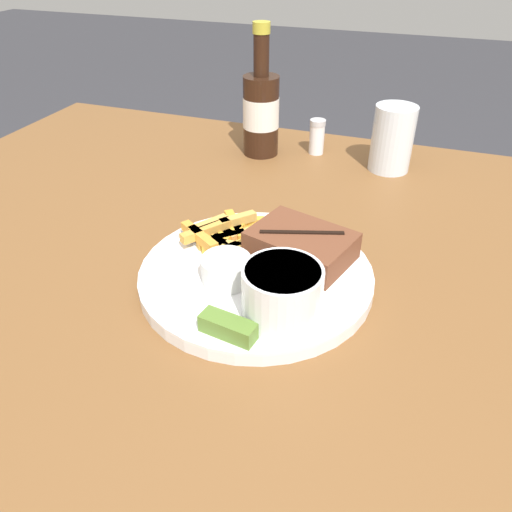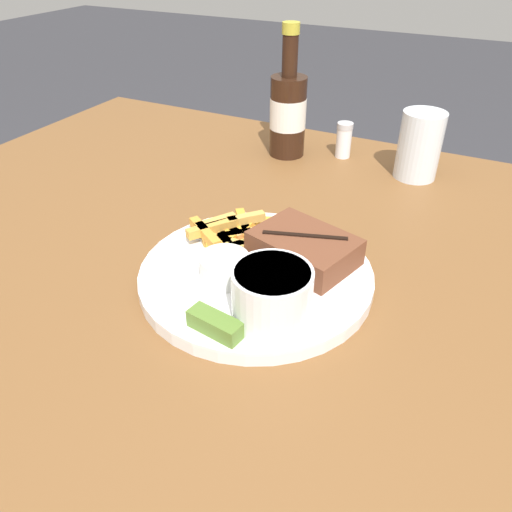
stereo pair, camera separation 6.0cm
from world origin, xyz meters
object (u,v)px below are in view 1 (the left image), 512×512
Objects in this scene: dipping_sauce_cup at (226,269)px; salt_shaker at (317,137)px; coleslaw_cup at (282,291)px; fork_utensil at (210,248)px; steak_portion at (301,245)px; knife_utensil at (272,255)px; pickle_spear at (228,327)px; dinner_plate at (256,275)px; drinking_glass at (392,139)px; beer_bottle at (261,110)px.

salt_shaker is at bearing 90.65° from dipping_sauce_cup.
fork_utensil is at bearing 143.13° from coleslaw_cup.
steak_portion is 0.10m from dipping_sauce_cup.
knife_utensil reaches higher than fork_utensil.
pickle_spear is 0.16m from fork_utensil.
coleslaw_cup is 0.50m from salt_shaker.
salt_shaker is (-0.09, 0.49, -0.02)m from coleslaw_cup.
knife_utensil is (0.01, 0.03, 0.01)m from dinner_plate.
dinner_plate is 0.41m from drinking_glass.
beer_bottle reaches higher than knife_utensil.
drinking_glass reaches higher than steak_portion.
pickle_spear is at bearing -100.72° from drinking_glass.
coleslaw_cup is 0.12m from knife_utensil.
steak_portion reaches higher than pickle_spear.
pickle_spear is 0.48× the size of fork_utensil.
drinking_glass reaches higher than pickle_spear.
pickle_spear is at bearing -84.09° from dinner_plate.
coleslaw_cup reaches higher than dinner_plate.
dinner_plate is at bearing -133.58° from steak_portion.
dipping_sauce_cup is 0.94× the size of pickle_spear.
fork_utensil is at bearing 129.90° from dipping_sauce_cup.
pickle_spear is 0.54m from salt_shaker.
beer_bottle is 3.57× the size of salt_shaker.
pickle_spear is 0.39× the size of knife_utensil.
drinking_glass is (0.13, 0.43, 0.02)m from dipping_sauce_cup.
knife_utensil is (0.08, 0.01, 0.00)m from fork_utensil.
fork_utensil is 2.02× the size of salt_shaker.
dinner_plate is at bearing -177.50° from knife_utensil.
fork_utensil is 0.81× the size of knife_utensil.
dinner_plate is 0.07m from steak_portion.
beer_bottle is at bearing 105.74° from pickle_spear.
beer_bottle is at bearing 104.03° from dipping_sauce_cup.
pickle_spear is at bearing -66.29° from dipping_sauce_cup.
pickle_spear is 0.52m from drinking_glass.
fork_utensil is at bearing -95.84° from salt_shaker.
salt_shaker is (0.04, 0.40, 0.01)m from fork_utensil.
dinner_plate is 2.02× the size of steak_portion.
dinner_plate is 0.12m from pickle_spear.
dipping_sauce_cup is (-0.03, -0.03, 0.03)m from dinner_plate.
pickle_spear is (0.04, -0.09, -0.01)m from dipping_sauce_cup.
coleslaw_cup is at bearing -137.65° from knife_utensil.
salt_shaker is (-0.07, 0.38, -0.00)m from steak_portion.
coleslaw_cup is 0.47m from drinking_glass.
fork_utensil is 0.08m from knife_utensil.
drinking_glass is (0.10, 0.51, 0.03)m from pickle_spear.
steak_portion is 2.18× the size of salt_shaker.
dipping_sauce_cup is (-0.07, -0.08, -0.00)m from steak_portion.
steak_portion is at bearing 79.10° from pickle_spear.
fork_utensil is 1.15× the size of drinking_glass.
knife_utensil is (0.03, 0.06, -0.01)m from dipping_sauce_cup.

